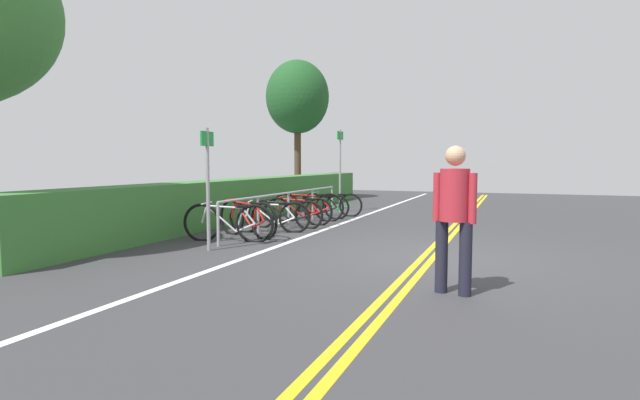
{
  "coord_description": "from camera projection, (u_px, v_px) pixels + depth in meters",
  "views": [
    {
      "loc": [
        -7.7,
        -1.21,
        1.47
      ],
      "look_at": [
        2.71,
        2.88,
        0.61
      ],
      "focal_mm": 27.79,
      "sensor_mm": 36.0,
      "label": 1
    }
  ],
  "objects": [
    {
      "name": "bicycle_7",
      "position": [
        332.0,
        204.0,
        13.55
      ],
      "size": [
        0.46,
        1.73,
        0.68
      ],
      "color": "black",
      "rests_on": "ground_plane"
    },
    {
      "name": "bicycle_5",
      "position": [
        307.0,
        207.0,
        12.31
      ],
      "size": [
        0.68,
        1.75,
        0.75
      ],
      "color": "black",
      "rests_on": "ground_plane"
    },
    {
      "name": "hedge_backdrop",
      "position": [
        255.0,
        197.0,
        13.32
      ],
      "size": [
        14.8,
        0.81,
        1.04
      ],
      "primitive_type": "cube",
      "color": "#387533",
      "rests_on": "ground_plane"
    },
    {
      "name": "bicycle_4",
      "position": [
        298.0,
        211.0,
        11.6
      ],
      "size": [
        0.49,
        1.64,
        0.7
      ],
      "color": "black",
      "rests_on": "ground_plane"
    },
    {
      "name": "pedestrian",
      "position": [
        454.0,
        210.0,
        5.45
      ],
      "size": [
        0.32,
        0.48,
        1.65
      ],
      "color": "#1E1E2D",
      "rests_on": "ground_plane"
    },
    {
      "name": "bicycle_6",
      "position": [
        318.0,
        206.0,
        12.87
      ],
      "size": [
        0.49,
        1.61,
        0.69
      ],
      "color": "black",
      "rests_on": "ground_plane"
    },
    {
      "name": "centre_line_yellow_inner",
      "position": [
        434.0,
        257.0,
        7.67
      ],
      "size": [
        31.19,
        0.1,
        0.0
      ],
      "primitive_type": "cube",
      "color": "gold",
      "rests_on": "ground_plane"
    },
    {
      "name": "bike_rack",
      "position": [
        289.0,
        201.0,
        11.3
      ],
      "size": [
        5.85,
        0.05,
        0.79
      ],
      "color": "#9EA0A5",
      "rests_on": "ground_plane"
    },
    {
      "name": "bicycle_0",
      "position": [
        228.0,
        223.0,
        9.16
      ],
      "size": [
        0.52,
        1.73,
        0.75
      ],
      "color": "black",
      "rests_on": "ground_plane"
    },
    {
      "name": "ground_plane",
      "position": [
        429.0,
        258.0,
        7.7
      ],
      "size": [
        34.66,
        13.77,
        0.05
      ],
      "primitive_type": "cube",
      "color": "#353538"
    },
    {
      "name": "bicycle_2",
      "position": [
        270.0,
        217.0,
        10.34
      ],
      "size": [
        0.67,
        1.63,
        0.7
      ],
      "color": "black",
      "rests_on": "ground_plane"
    },
    {
      "name": "centre_line_yellow_outer",
      "position": [
        423.0,
        256.0,
        7.72
      ],
      "size": [
        31.19,
        0.1,
        0.0
      ],
      "primitive_type": "cube",
      "color": "gold",
      "rests_on": "ground_plane"
    },
    {
      "name": "sign_post_near",
      "position": [
        208.0,
        176.0,
        8.14
      ],
      "size": [
        0.36,
        0.06,
        2.03
      ],
      "color": "gray",
      "rests_on": "ground_plane"
    },
    {
      "name": "tree_mid",
      "position": [
        297.0,
        98.0,
        19.28
      ],
      "size": [
        2.46,
        2.46,
        5.43
      ],
      "color": "#473323",
      "rests_on": "ground_plane"
    },
    {
      "name": "bicycle_3",
      "position": [
        285.0,
        214.0,
        11.01
      ],
      "size": [
        0.49,
        1.73,
        0.68
      ],
      "color": "black",
      "rests_on": "ground_plane"
    },
    {
      "name": "bicycle_1",
      "position": [
        247.0,
        219.0,
        9.74
      ],
      "size": [
        0.67,
        1.63,
        0.76
      ],
      "color": "black",
      "rests_on": "ground_plane"
    },
    {
      "name": "sign_post_far",
      "position": [
        340.0,
        163.0,
        14.59
      ],
      "size": [
        0.36,
        0.07,
        2.43
      ],
      "color": "gray",
      "rests_on": "ground_plane"
    },
    {
      "name": "bike_lane_stripe_white",
      "position": [
        278.0,
        246.0,
        8.65
      ],
      "size": [
        31.19,
        0.12,
        0.0
      ],
      "primitive_type": "cube",
      "color": "white",
      "rests_on": "ground_plane"
    }
  ]
}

